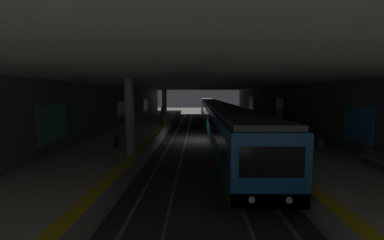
{
  "coord_description": "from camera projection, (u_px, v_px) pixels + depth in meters",
  "views": [
    {
      "loc": [
        -24.81,
        0.38,
        4.74
      ],
      "look_at": [
        5.32,
        0.96,
        1.51
      ],
      "focal_mm": 22.66,
      "sensor_mm": 36.0,
      "label": 1
    }
  ],
  "objects": [
    {
      "name": "bench_left_mid",
      "position": [
        284.0,
        125.0,
        24.53
      ],
      "size": [
        1.7,
        0.47,
        0.86
      ],
      "color": "#262628",
      "rests_on": "platform_left"
    },
    {
      "name": "track_left",
      "position": [
        221.0,
        139.0,
        25.11
      ],
      "size": [
        60.0,
        1.53,
        0.16
      ],
      "color": "gray",
      "rests_on": "ground"
    },
    {
      "name": "wall_right",
      "position": [
        109.0,
        113.0,
        25.06
      ],
      "size": [
        60.0,
        0.56,
        5.6
      ],
      "color": "#56565B",
      "rests_on": "ground"
    },
    {
      "name": "bench_right_near",
      "position": [
        129.0,
        121.0,
        28.95
      ],
      "size": [
        1.7,
        0.47,
        0.86
      ],
      "color": "#262628",
      "rests_on": "platform_right"
    },
    {
      "name": "platform_left",
      "position": [
        264.0,
        135.0,
        24.98
      ],
      "size": [
        60.0,
        5.3,
        1.06
      ],
      "color": "beige",
      "rests_on": "ground"
    },
    {
      "name": "person_waiting_near",
      "position": [
        274.0,
        119.0,
        27.02
      ],
      "size": [
        0.6,
        0.23,
        1.68
      ],
      "color": "black",
      "rests_on": "platform_left"
    },
    {
      "name": "pillar_far",
      "position": [
        164.0,
        106.0,
        29.76
      ],
      "size": [
        0.56,
        0.56,
        4.55
      ],
      "color": "gray",
      "rests_on": "platform_right"
    },
    {
      "name": "ceiling_slab",
      "position": [
        200.0,
        84.0,
        24.54
      ],
      "size": [
        60.0,
        19.4,
        0.4
      ],
      "color": "beige",
      "rests_on": "wall_left"
    },
    {
      "name": "person_standing_far",
      "position": [
        250.0,
        113.0,
        35.64
      ],
      "size": [
        0.6,
        0.22,
        1.64
      ],
      "color": "#454545",
      "rests_on": "platform_left"
    },
    {
      "name": "track_right",
      "position": [
        179.0,
        139.0,
        25.19
      ],
      "size": [
        60.0,
        1.53,
        0.16
      ],
      "color": "gray",
      "rests_on": "ground"
    },
    {
      "name": "bench_left_far",
      "position": [
        254.0,
        115.0,
        37.31
      ],
      "size": [
        1.7,
        0.47,
        0.86
      ],
      "color": "#262628",
      "rests_on": "platform_left"
    },
    {
      "name": "trash_bin",
      "position": [
        320.0,
        144.0,
        15.97
      ],
      "size": [
        0.44,
        0.44,
        0.85
      ],
      "color": "#595B5E",
      "rests_on": "platform_left"
    },
    {
      "name": "platform_right",
      "position": [
        138.0,
        135.0,
        25.23
      ],
      "size": [
        60.0,
        5.3,
        1.06
      ],
      "color": "beige",
      "rests_on": "ground"
    },
    {
      "name": "bench_right_mid",
      "position": [
        136.0,
        118.0,
        32.5
      ],
      "size": [
        1.7,
        0.47,
        0.86
      ],
      "color": "#262628",
      "rests_on": "platform_right"
    },
    {
      "name": "metro_train",
      "position": [
        213.0,
        112.0,
        37.78
      ],
      "size": [
        59.24,
        2.83,
        3.49
      ],
      "color": "#19569E",
      "rests_on": "track_left"
    },
    {
      "name": "suitcase_rolling",
      "position": [
        116.0,
        142.0,
        16.99
      ],
      "size": [
        0.43,
        0.24,
        0.96
      ],
      "color": "black",
      "rests_on": "platform_right"
    },
    {
      "name": "person_walking_mid",
      "position": [
        236.0,
        114.0,
        33.71
      ],
      "size": [
        0.6,
        0.23,
        1.72
      ],
      "color": "#383838",
      "rests_on": "platform_left"
    },
    {
      "name": "person_boarding",
      "position": [
        162.0,
        111.0,
        39.25
      ],
      "size": [
        0.6,
        0.22,
        1.63
      ],
      "color": "#272727",
      "rests_on": "platform_right"
    },
    {
      "name": "pillar_near",
      "position": [
        130.0,
        118.0,
        14.34
      ],
      "size": [
        0.56,
        0.56,
        4.55
      ],
      "color": "gray",
      "rests_on": "platform_right"
    },
    {
      "name": "ground_plane",
      "position": [
        200.0,
        140.0,
        25.16
      ],
      "size": [
        120.0,
        120.0,
        0.0
      ],
      "primitive_type": "plane",
      "color": "#383A38"
    },
    {
      "name": "bench_left_near",
      "position": [
        377.0,
        158.0,
        11.96
      ],
      "size": [
        1.7,
        0.47,
        0.86
      ],
      "color": "#262628",
      "rests_on": "platform_left"
    },
    {
      "name": "wall_left",
      "position": [
        293.0,
        113.0,
        24.72
      ],
      "size": [
        60.0,
        0.56,
        5.6
      ],
      "color": "#56565B",
      "rests_on": "ground"
    }
  ]
}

